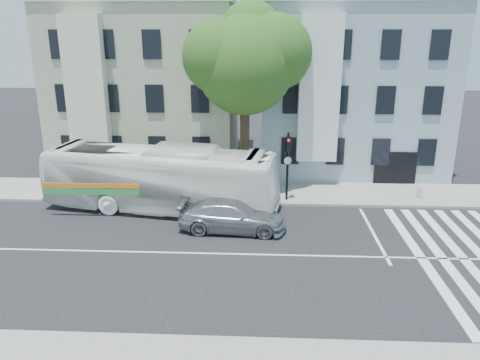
# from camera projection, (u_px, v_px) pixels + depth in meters

# --- Properties ---
(ground) EXTENTS (120.00, 120.00, 0.00)m
(ground) POSITION_uv_depth(u_px,v_px,m) (237.00, 254.00, 20.60)
(ground) COLOR black
(ground) RESTS_ON ground
(sidewalk_far) EXTENTS (80.00, 4.00, 0.15)m
(sidewalk_far) POSITION_uv_depth(u_px,v_px,m) (244.00, 192.00, 28.18)
(sidewalk_far) COLOR gray
(sidewalk_far) RESTS_ON ground
(building_left) EXTENTS (12.00, 10.00, 11.00)m
(building_left) POSITION_uv_depth(u_px,v_px,m) (151.00, 87.00, 33.49)
(building_left) COLOR #999A81
(building_left) RESTS_ON ground
(building_right) EXTENTS (12.00, 10.00, 11.00)m
(building_right) POSITION_uv_depth(u_px,v_px,m) (348.00, 88.00, 32.86)
(building_right) COLOR #90A0AC
(building_right) RESTS_ON ground
(street_tree) EXTENTS (7.30, 5.90, 11.10)m
(street_tree) POSITION_uv_depth(u_px,v_px,m) (246.00, 59.00, 26.50)
(street_tree) COLOR #2D2116
(street_tree) RESTS_ON ground
(bus) EXTENTS (5.05, 13.07, 3.55)m
(bus) POSITION_uv_depth(u_px,v_px,m) (160.00, 179.00, 25.20)
(bus) COLOR white
(bus) RESTS_ON ground
(sedan) EXTENTS (2.45, 5.37, 1.52)m
(sedan) POSITION_uv_depth(u_px,v_px,m) (232.00, 216.00, 22.86)
(sedan) COLOR #A5A7AC
(sedan) RESTS_ON ground
(hedge) EXTENTS (8.53, 1.25, 0.70)m
(hedge) POSITION_uv_depth(u_px,v_px,m) (186.00, 194.00, 26.58)
(hedge) COLOR #1F531B
(hedge) RESTS_ON sidewalk_far
(traffic_signal) EXTENTS (0.42, 0.52, 4.05)m
(traffic_signal) POSITION_uv_depth(u_px,v_px,m) (288.00, 159.00, 25.94)
(traffic_signal) COLOR black
(traffic_signal) RESTS_ON ground
(fire_hydrant) EXTENTS (0.43, 0.25, 0.76)m
(fire_hydrant) POSITION_uv_depth(u_px,v_px,m) (419.00, 191.00, 26.94)
(fire_hydrant) COLOR #B1B1AD
(fire_hydrant) RESTS_ON sidewalk_far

